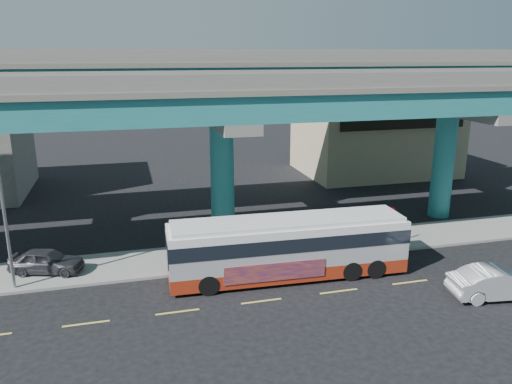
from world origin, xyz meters
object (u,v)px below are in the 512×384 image
object	(u,v)px
stop_sign	(390,218)
transit_bus	(288,245)
sedan	(498,283)
parked_car	(46,261)

from	to	relation	value
stop_sign	transit_bus	bearing A→B (deg)	-154.63
sedan	stop_sign	size ratio (longest dim) A/B	1.93
transit_bus	sedan	distance (m)	10.31
sedan	stop_sign	bearing A→B (deg)	22.80
sedan	parked_car	distance (m)	22.98
transit_bus	stop_sign	distance (m)	7.47
sedan	stop_sign	distance (m)	7.35
transit_bus	stop_sign	world-z (taller)	transit_bus
sedan	parked_car	world-z (taller)	sedan
transit_bus	parked_car	bearing A→B (deg)	166.44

